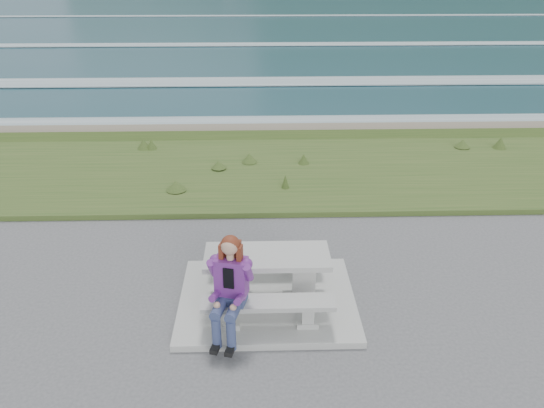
{
  "coord_description": "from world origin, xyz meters",
  "views": [
    {
      "loc": [
        -0.11,
        -6.49,
        4.82
      ],
      "look_at": [
        0.1,
        1.2,
        1.06
      ],
      "focal_mm": 35.0,
      "sensor_mm": 36.0,
      "label": 1
    }
  ],
  "objects_px": {
    "bench_seaward": "(266,253)",
    "bench_landward": "(268,307)",
    "picnic_table": "(267,264)",
    "seated_woman": "(229,303)"
  },
  "relations": [
    {
      "from": "bench_seaward",
      "to": "bench_landward",
      "type": "bearing_deg",
      "value": -90.0
    },
    {
      "from": "picnic_table",
      "to": "bench_landward",
      "type": "distance_m",
      "value": 0.74
    },
    {
      "from": "bench_seaward",
      "to": "seated_woman",
      "type": "bearing_deg",
      "value": -108.65
    },
    {
      "from": "picnic_table",
      "to": "bench_seaward",
      "type": "height_order",
      "value": "picnic_table"
    },
    {
      "from": "bench_landward",
      "to": "bench_seaward",
      "type": "relative_size",
      "value": 1.0
    },
    {
      "from": "picnic_table",
      "to": "seated_woman",
      "type": "bearing_deg",
      "value": -121.84
    },
    {
      "from": "picnic_table",
      "to": "bench_seaward",
      "type": "xyz_separation_m",
      "value": [
        0.0,
        0.7,
        -0.23
      ]
    },
    {
      "from": "bench_landward",
      "to": "bench_seaward",
      "type": "distance_m",
      "value": 1.4
    },
    {
      "from": "picnic_table",
      "to": "bench_seaward",
      "type": "distance_m",
      "value": 0.74
    },
    {
      "from": "picnic_table",
      "to": "seated_woman",
      "type": "distance_m",
      "value": 0.98
    }
  ]
}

